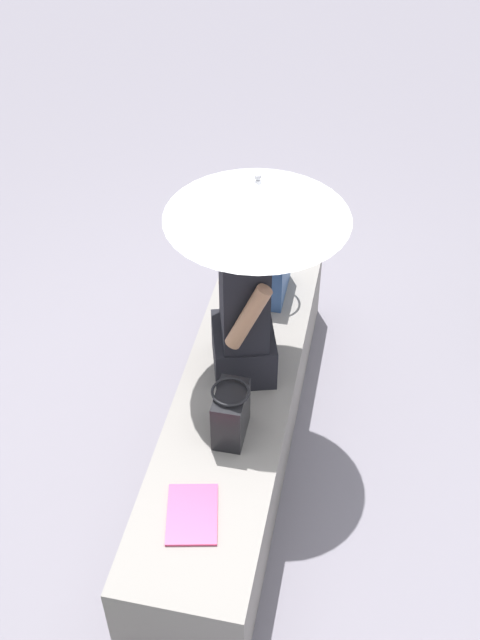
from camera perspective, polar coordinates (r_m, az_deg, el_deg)
The scene contains 7 objects.
ground_plane at distance 3.87m, azimuth -0.24°, elevation -9.51°, with size 14.00×14.00×0.00m, color slate.
stone_bench at distance 3.70m, azimuth -0.25°, elevation -7.34°, with size 2.25×0.53×0.45m, color gray.
person_seated at distance 3.36m, azimuth 0.28°, elevation 1.23°, with size 0.51×0.37×0.90m.
parasol at distance 3.07m, azimuth 1.32°, elevation 9.10°, with size 0.78×0.78×1.03m.
handbag_black at distance 3.95m, azimuth 2.45°, elevation 3.75°, with size 0.32×0.24×0.30m.
tote_bag_canvas at distance 3.24m, azimuth -0.70°, elevation -7.04°, with size 0.22×0.16×0.27m.
magazine at distance 3.09m, azimuth -3.62°, elevation -14.38°, with size 0.28×0.20×0.01m, color #D83866.
Camera 1 is at (-2.37, -0.51, 3.01)m, focal length 42.49 mm.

